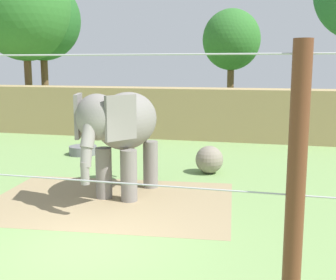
{
  "coord_description": "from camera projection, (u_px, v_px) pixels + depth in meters",
  "views": [
    {
      "loc": [
        3.61,
        -7.57,
        3.57
      ],
      "look_at": [
        0.54,
        4.59,
        1.4
      ],
      "focal_mm": 46.54,
      "sensor_mm": 36.0,
      "label": 1
    }
  ],
  "objects": [
    {
      "name": "ground_plane",
      "position": [
        86.0,
        246.0,
        8.71
      ],
      "size": [
        120.0,
        120.0,
        0.0
      ],
      "primitive_type": "plane",
      "color": "#759956"
    },
    {
      "name": "dirt_patch",
      "position": [
        110.0,
        201.0,
        11.54
      ],
      "size": [
        6.78,
        5.03,
        0.01
      ],
      "primitive_type": "cube",
      "rotation": [
        0.0,
        0.0,
        0.1
      ],
      "color": "#937F5B",
      "rests_on": "ground"
    },
    {
      "name": "embankment_wall",
      "position": [
        201.0,
        113.0,
        21.29
      ],
      "size": [
        36.0,
        1.8,
        2.45
      ],
      "primitive_type": "cube",
      "color": "tan",
      "rests_on": "ground"
    },
    {
      "name": "elephant",
      "position": [
        122.0,
        127.0,
        11.77
      ],
      "size": [
        1.81,
        3.89,
        2.89
      ],
      "color": "gray",
      "rests_on": "ground"
    },
    {
      "name": "enrichment_ball",
      "position": [
        209.0,
        160.0,
        14.46
      ],
      "size": [
        0.92,
        0.92,
        0.92
      ],
      "primitive_type": "sphere",
      "color": "gray",
      "rests_on": "ground"
    },
    {
      "name": "water_tub",
      "position": [
        83.0,
        150.0,
        17.52
      ],
      "size": [
        1.1,
        1.1,
        0.35
      ],
      "color": "slate",
      "rests_on": "ground"
    },
    {
      "name": "tree_left_of_centre",
      "position": [
        42.0,
        20.0,
        26.78
      ],
      "size": [
        4.71,
        4.71,
        8.77
      ],
      "color": "brown",
      "rests_on": "ground"
    },
    {
      "name": "tree_behind_wall",
      "position": [
        25.0,
        12.0,
        25.68
      ],
      "size": [
        5.52,
        5.52,
        9.59
      ],
      "color": "brown",
      "rests_on": "ground"
    },
    {
      "name": "tree_right_of_centre",
      "position": [
        231.0,
        40.0,
        28.04
      ],
      "size": [
        3.72,
        3.72,
        7.13
      ],
      "color": "brown",
      "rests_on": "ground"
    }
  ]
}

